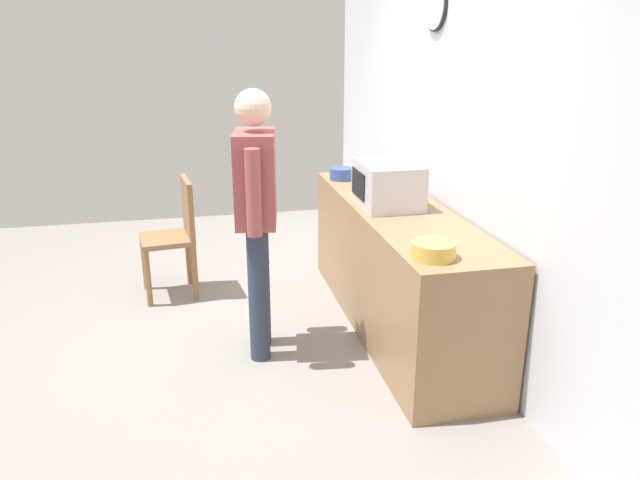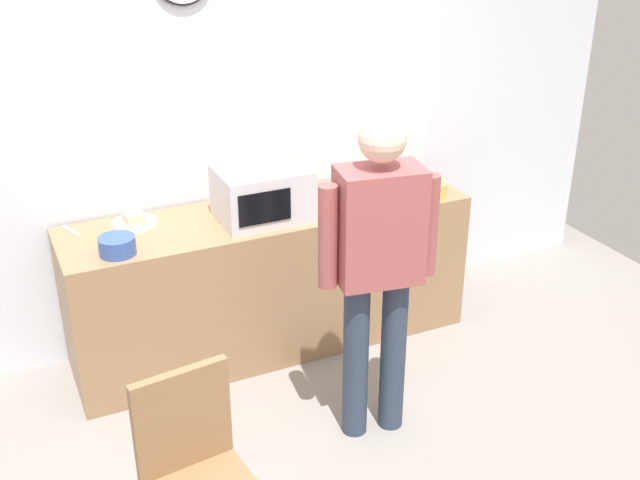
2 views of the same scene
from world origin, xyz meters
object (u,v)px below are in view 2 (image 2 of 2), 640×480
(microwave, at_px, (262,194))
(cereal_bowl, at_px, (117,246))
(person_standing, at_px, (378,258))
(spoon_utensil, at_px, (223,203))
(wooden_chair, at_px, (197,473))
(sandwich_plate, at_px, (134,221))
(salad_bowl, at_px, (427,188))
(fork_utensil, at_px, (71,231))

(microwave, relative_size, cereal_bowl, 2.63)
(person_standing, bearing_deg, microwave, 104.06)
(spoon_utensil, height_order, person_standing, person_standing)
(microwave, bearing_deg, spoon_utensil, 115.67)
(spoon_utensil, distance_m, wooden_chair, 1.92)
(sandwich_plate, relative_size, wooden_chair, 0.27)
(microwave, height_order, cereal_bowl, microwave)
(salad_bowl, xyz_separation_m, cereal_bowl, (-1.88, -0.02, 0.00))
(cereal_bowl, bearing_deg, wooden_chair, -90.43)
(microwave, xyz_separation_m, fork_utensil, (-1.02, 0.28, -0.15))
(spoon_utensil, bearing_deg, person_standing, -72.99)
(sandwich_plate, distance_m, salad_bowl, 1.74)
(microwave, height_order, salad_bowl, microwave)
(person_standing, bearing_deg, fork_utensil, 136.18)
(person_standing, bearing_deg, cereal_bowl, 142.87)
(sandwich_plate, relative_size, salad_bowl, 1.09)
(microwave, distance_m, fork_utensil, 1.07)
(salad_bowl, bearing_deg, person_standing, -133.89)
(sandwich_plate, bearing_deg, person_standing, -51.61)
(person_standing, xyz_separation_m, wooden_chair, (-1.08, -0.52, -0.48))
(microwave, relative_size, fork_utensil, 2.94)
(microwave, height_order, spoon_utensil, microwave)
(cereal_bowl, bearing_deg, salad_bowl, 0.66)
(spoon_utensil, relative_size, person_standing, 0.10)
(salad_bowl, bearing_deg, microwave, 175.08)
(microwave, distance_m, salad_bowl, 1.04)
(sandwich_plate, distance_m, fork_utensil, 0.34)
(microwave, distance_m, sandwich_plate, 0.73)
(fork_utensil, bearing_deg, cereal_bowl, -65.47)
(fork_utensil, bearing_deg, person_standing, -43.82)
(salad_bowl, bearing_deg, cereal_bowl, -179.34)
(cereal_bowl, distance_m, spoon_utensil, 0.81)
(fork_utensil, distance_m, wooden_chair, 1.77)
(salad_bowl, relative_size, fork_utensil, 1.38)
(microwave, bearing_deg, fork_utensil, 164.82)
(sandwich_plate, height_order, wooden_chair, sandwich_plate)
(fork_utensil, relative_size, wooden_chair, 0.18)
(wooden_chair, bearing_deg, cereal_bowl, 89.57)
(spoon_utensil, relative_size, wooden_chair, 0.18)
(person_standing, distance_m, wooden_chair, 1.30)
(microwave, xyz_separation_m, person_standing, (0.23, -0.92, -0.03))
(salad_bowl, height_order, wooden_chair, salad_bowl)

